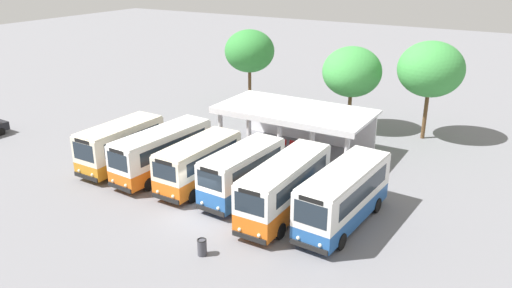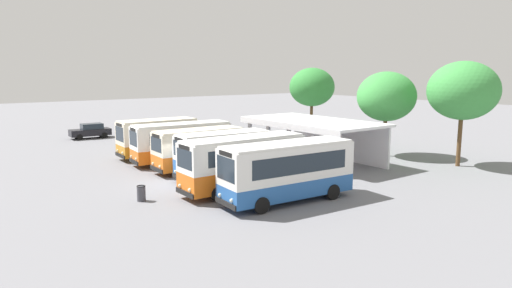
{
  "view_description": "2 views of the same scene",
  "coord_description": "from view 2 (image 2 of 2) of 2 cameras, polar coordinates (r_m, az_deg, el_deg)",
  "views": [
    {
      "loc": [
        16.13,
        -20.75,
        14.34
      ],
      "look_at": [
        0.2,
        6.12,
        2.56
      ],
      "focal_mm": 35.25,
      "sensor_mm": 36.0,
      "label": 1
    },
    {
      "loc": [
        26.17,
        -12.42,
        7.28
      ],
      "look_at": [
        0.81,
        6.1,
        2.15
      ],
      "focal_mm": 31.32,
      "sensor_mm": 36.0,
      "label": 2
    }
  ],
  "objects": [
    {
      "name": "ground_plane",
      "position": [
        29.87,
        -10.46,
        -4.99
      ],
      "size": [
        180.0,
        180.0,
        0.0
      ],
      "primitive_type": "plane",
      "color": "slate"
    },
    {
      "name": "city_bus_fourth_amber",
      "position": [
        30.28,
        -4.16,
        -1.2
      ],
      "size": [
        2.55,
        6.7,
        3.24
      ],
      "color": "black",
      "rests_on": "ground"
    },
    {
      "name": "waiting_chair_second_from_end",
      "position": [
        36.92,
        5.86,
        -1.33
      ],
      "size": [
        0.46,
        0.46,
        0.86
      ],
      "color": "slate",
      "rests_on": "ground"
    },
    {
      "name": "waiting_chair_fourth_seat",
      "position": [
        35.99,
        7.29,
        -1.63
      ],
      "size": [
        0.46,
        0.46,
        0.86
      ],
      "color": "slate",
      "rests_on": "ground"
    },
    {
      "name": "city_bus_fifth_blue",
      "position": [
        27.2,
        -1.63,
        -2.24
      ],
      "size": [
        2.28,
        8.1,
        3.37
      ],
      "color": "black",
      "rests_on": "ground"
    },
    {
      "name": "city_bus_middle_cream",
      "position": [
        33.07,
        -7.33,
        -0.48
      ],
      "size": [
        2.45,
        6.78,
        3.11
      ],
      "color": "black",
      "rests_on": "ground"
    },
    {
      "name": "roadside_tree_behind_canopy",
      "position": [
        39.88,
        16.32,
        5.83
      ],
      "size": [
        4.98,
        4.98,
        7.27
      ],
      "color": "brown",
      "rests_on": "ground"
    },
    {
      "name": "parked_car_flank",
      "position": [
        52.3,
        -20.37,
        1.6
      ],
      "size": [
        1.97,
        4.29,
        1.62
      ],
      "color": "black",
      "rests_on": "ground"
    },
    {
      "name": "terminal_canopy",
      "position": [
        36.7,
        7.76,
        1.9
      ],
      "size": [
        11.76,
        5.95,
        3.4
      ],
      "color": "silver",
      "rests_on": "ground"
    },
    {
      "name": "litter_bin_apron",
      "position": [
        26.24,
        -14.45,
        -6.11
      ],
      "size": [
        0.49,
        0.49,
        0.9
      ],
      "color": "#3F3F47",
      "rests_on": "ground"
    },
    {
      "name": "waiting_chair_fifth_seat",
      "position": [
        35.6,
        8.15,
        -1.77
      ],
      "size": [
        0.46,
        0.46,
        0.86
      ],
      "color": "slate",
      "rests_on": "ground"
    },
    {
      "name": "city_bus_second_in_row",
      "position": [
        36.09,
        -9.47,
        0.38
      ],
      "size": [
        2.74,
        8.03,
        3.22
      ],
      "color": "black",
      "rests_on": "ground"
    },
    {
      "name": "waiting_chair_end_by_column",
      "position": [
        37.49,
        5.34,
        -1.16
      ],
      "size": [
        0.46,
        0.46,
        0.86
      ],
      "color": "slate",
      "rests_on": "ground"
    },
    {
      "name": "roadside_tree_west_of_canopy",
      "position": [
        48.75,
        7.16,
        7.21
      ],
      "size": [
        4.85,
        4.85,
        7.67
      ],
      "color": "brown",
      "rests_on": "ground"
    },
    {
      "name": "waiting_chair_middle_seat",
      "position": [
        36.51,
        6.67,
        -1.46
      ],
      "size": [
        0.46,
        0.46,
        0.86
      ],
      "color": "slate",
      "rests_on": "ground"
    },
    {
      "name": "roadside_tree_east_of_canopy",
      "position": [
        37.46,
        24.93,
        6.19
      ],
      "size": [
        5.23,
        5.23,
        8.06
      ],
      "color": "brown",
      "rests_on": "ground"
    },
    {
      "name": "city_bus_far_end_green",
      "position": [
        25.04,
        4.03,
        -3.26
      ],
      "size": [
        2.79,
        8.09,
        3.37
      ],
      "color": "black",
      "rests_on": "ground"
    },
    {
      "name": "city_bus_nearest_orange",
      "position": [
        38.81,
        -12.44,
        0.93
      ],
      "size": [
        2.54,
        6.69,
        3.26
      ],
      "color": "black",
      "rests_on": "ground"
    }
  ]
}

